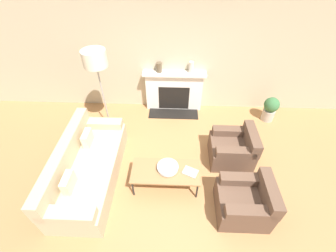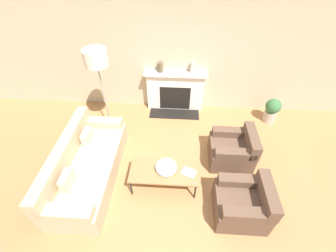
% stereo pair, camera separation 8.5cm
% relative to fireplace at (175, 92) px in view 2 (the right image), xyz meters
% --- Properties ---
extents(ground_plane, '(18.00, 18.00, 0.00)m').
position_rel_fireplace_xyz_m(ground_plane, '(0.14, -2.50, -0.51)').
color(ground_plane, '#A87547').
extents(wall_back, '(18.00, 0.06, 2.90)m').
position_rel_fireplace_xyz_m(wall_back, '(0.14, 0.15, 0.94)').
color(wall_back, '#BCAD8E').
rests_on(wall_back, ground_plane).
extents(fireplace, '(1.51, 0.59, 1.04)m').
position_rel_fireplace_xyz_m(fireplace, '(0.00, 0.00, 0.00)').
color(fireplace, silver).
rests_on(fireplace, ground_plane).
extents(couch, '(0.94, 2.21, 0.84)m').
position_rel_fireplace_xyz_m(couch, '(-1.56, -2.28, -0.20)').
color(couch, tan).
rests_on(couch, ground_plane).
extents(armchair_near, '(0.83, 0.75, 0.75)m').
position_rel_fireplace_xyz_m(armchair_near, '(1.23, -2.84, -0.21)').
color(armchair_near, brown).
rests_on(armchair_near, ground_plane).
extents(armchair_far, '(0.83, 0.75, 0.75)m').
position_rel_fireplace_xyz_m(armchair_far, '(1.23, -1.69, -0.21)').
color(armchair_far, brown).
rests_on(armchair_far, ground_plane).
extents(coffee_table, '(1.20, 0.56, 0.42)m').
position_rel_fireplace_xyz_m(coffee_table, '(-0.10, -2.37, -0.12)').
color(coffee_table, olive).
rests_on(coffee_table, ground_plane).
extents(bowl, '(0.37, 0.37, 0.08)m').
position_rel_fireplace_xyz_m(bowl, '(-0.06, -2.33, -0.04)').
color(bowl, silver).
rests_on(bowl, coffee_table).
extents(book, '(0.31, 0.27, 0.02)m').
position_rel_fireplace_xyz_m(book, '(0.33, -2.38, -0.07)').
color(book, '#B2A893').
rests_on(book, coffee_table).
extents(floor_lamp, '(0.46, 0.46, 1.94)m').
position_rel_fireplace_xyz_m(floor_lamp, '(-1.49, -0.87, 1.18)').
color(floor_lamp, gray).
rests_on(floor_lamp, ground_plane).
extents(mantel_vase_left, '(0.14, 0.14, 0.23)m').
position_rel_fireplace_xyz_m(mantel_vase_left, '(-0.36, 0.02, 0.65)').
color(mantel_vase_left, brown).
rests_on(mantel_vase_left, fireplace).
extents(mantel_vase_center_left, '(0.11, 0.11, 0.27)m').
position_rel_fireplace_xyz_m(mantel_vase_center_left, '(0.39, 0.02, 0.67)').
color(mantel_vase_center_left, beige).
rests_on(mantel_vase_center_left, fireplace).
extents(potted_plant, '(0.36, 0.36, 0.62)m').
position_rel_fireplace_xyz_m(potted_plant, '(2.34, -0.37, -0.17)').
color(potted_plant, '#B2A899').
rests_on(potted_plant, ground_plane).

